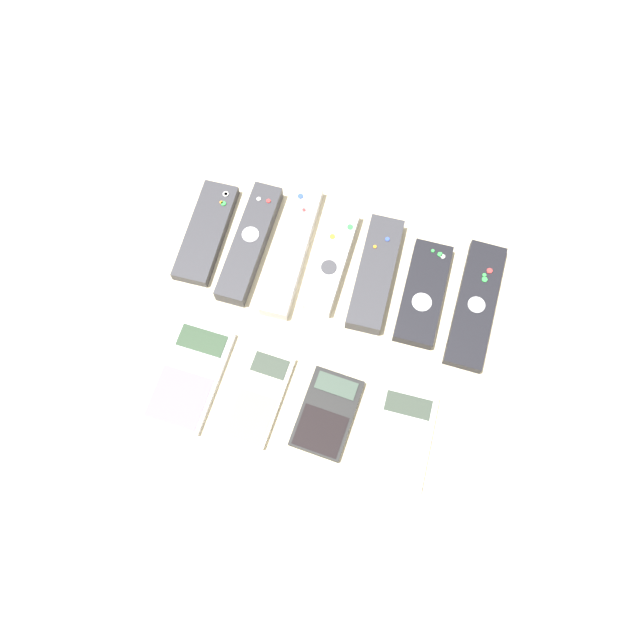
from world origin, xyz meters
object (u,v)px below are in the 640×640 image
Objects in this scene: remote_5 at (423,293)px; remote_6 at (476,305)px; calculator_3 at (401,437)px; remote_3 at (332,261)px; calculator_1 at (259,397)px; remote_2 at (292,250)px; calculator_0 at (189,375)px; remote_1 at (250,243)px; remote_4 at (375,273)px; calculator_2 at (327,413)px; remote_0 at (206,232)px.

remote_6 is at bearing 1.91° from remote_5.
remote_6 is 0.23m from calculator_3.
calculator_1 is (-0.04, -0.23, -0.01)m from remote_3.
calculator_0 is (-0.08, -0.23, -0.01)m from remote_2.
remote_2 is 1.45× the size of calculator_0.
remote_1 reaches higher than calculator_0.
calculator_0 is (-0.14, -0.23, -0.01)m from remote_3.
remote_3 is 1.04× the size of remote_5.
remote_6 is 1.47× the size of calculator_3.
remote_3 reaches higher than calculator_0.
remote_2 is 1.20× the size of remote_4.
remote_0 is at bearing 142.70° from calculator_2.
remote_4 is (0.13, -0.00, 0.00)m from remote_2.
remote_2 is 1.29× the size of remote_3.
calculator_2 is (0.19, -0.21, -0.01)m from remote_1.
remote_0 is at bearing -178.99° from remote_2.
remote_2 is (0.06, 0.01, -0.00)m from remote_1.
remote_5 is at bearing 93.30° from calculator_3.
remote_2 is at bearing 121.07° from calculator_2.
remote_3 is at bearing 58.27° from calculator_0.
remote_5 is 0.21m from calculator_3.
remote_3 is at bearing 2.66° from remote_1.
remote_4 reaches higher than remote_3.
remote_6 is at bearing 42.23° from calculator_1.
remote_5 reaches higher than remote_0.
remote_3 is at bearing 173.99° from remote_5.
calculator_0 is at bearing -112.12° from remote_2.
remote_5 reaches higher than calculator_3.
remote_4 is 0.08m from remote_5.
remote_0 reaches higher than calculator_0.
remote_0 is at bearing 179.32° from remote_1.
remote_4 is at bearing 171.24° from remote_5.
calculator_2 is at bearing -49.80° from remote_1.
calculator_3 is at bearing -37.36° from remote_1.
remote_1 is 0.27m from remote_5.
remote_6 is (0.15, -0.00, -0.00)m from remote_4.
calculator_0 is at bearing -78.42° from remote_0.
remote_4 is at bearing 111.13° from calculator_3.
calculator_2 is at bearing -113.72° from remote_5.
remote_2 is 1.63× the size of calculator_3.
remote_2 reaches higher than remote_5.
remote_4 is (0.19, 0.01, -0.00)m from remote_1.
remote_0 is at bearing 178.50° from remote_4.
remote_6 reaches higher than calculator_3.
remote_4 is 0.92× the size of remote_6.
calculator_0 is at bearing -144.90° from remote_5.
remote_3 is at bearing 176.04° from remote_4.
remote_0 is at bearing 179.92° from remote_6.
remote_1 is at bearing -2.62° from remote_0.
calculator_3 is at bearing -54.05° from remote_3.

